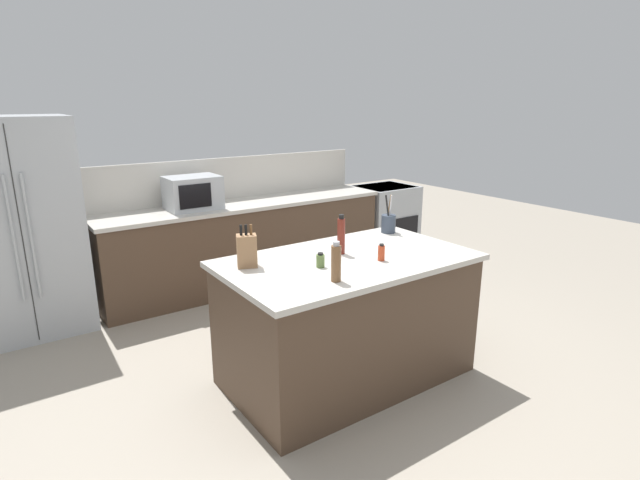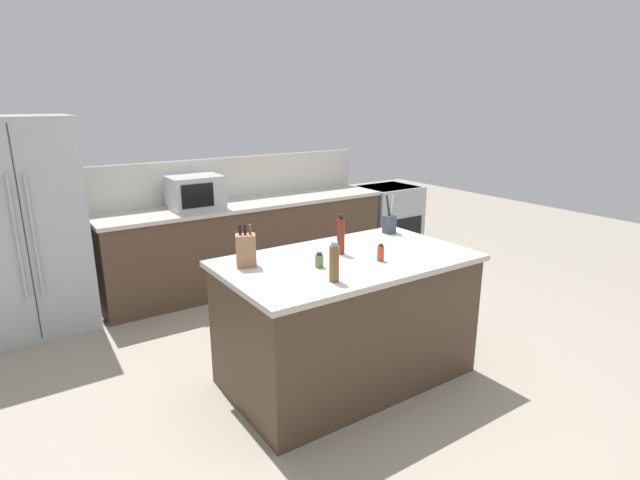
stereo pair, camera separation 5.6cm
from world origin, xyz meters
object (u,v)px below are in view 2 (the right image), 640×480
Objects in this scene: knife_block at (246,250)px; spice_jar_oregano at (319,260)px; utensil_crock at (389,223)px; pepper_grinder at (334,263)px; refrigerator at (22,228)px; range_oven at (387,220)px; spice_jar_paprika at (381,253)px; microwave at (195,192)px; vinegar_bottle at (341,235)px.

knife_block is 2.89× the size of spice_jar_oregano.
pepper_grinder is at bearing -147.03° from utensil_crock.
refrigerator is 2.79m from spice_jar_oregano.
refrigerator reaches higher than range_oven.
range_oven is 3.49m from spice_jar_oregano.
range_oven is 2.87× the size of utensil_crock.
knife_block is at bearing -146.89° from range_oven.
pepper_grinder is (-2.69, -2.53, 0.59)m from range_oven.
refrigerator is 2.06× the size of range_oven.
utensil_crock is at bearing -36.47° from refrigerator.
spice_jar_oregano is at bearing 163.83° from spice_jar_paprika.
utensil_crock is 1.26× the size of pepper_grinder.
spice_jar_oregano is at bearing -89.71° from microwave.
spice_jar_oregano is (0.40, -0.29, -0.07)m from knife_block.
spice_jar_paprika reaches higher than spice_jar_oregano.
microwave reaches higher than knife_block.
knife_block is (-3.01, -1.96, 0.59)m from range_oven.
vinegar_bottle is (1.87, -2.14, 0.13)m from refrigerator.
vinegar_bottle is (0.31, -2.09, -0.03)m from microwave.
range_oven is at bearing 43.22° from pepper_grinder.
microwave is 4.39× the size of spice_jar_paprika.
refrigerator is at bearing 143.53° from utensil_crock.
utensil_crock is at bearing -131.52° from range_oven.
pepper_grinder reaches higher than spice_jar_paprika.
refrigerator reaches higher than spice_jar_paprika.
spice_jar_oregano is 0.45m from spice_jar_paprika.
vinegar_bottle is at bearing 49.71° from pepper_grinder.
microwave is 2.07× the size of pepper_grinder.
microwave is at bearing 98.41° from vinegar_bottle.
microwave is 1.65× the size of utensil_crock.
range_oven is 2.52m from utensil_crock.
spice_jar_oregano is at bearing -139.25° from range_oven.
utensil_crock is 1.10× the size of vinegar_bottle.
refrigerator is at bearing 120.13° from pepper_grinder.
range_oven is at bearing 42.03° from vinegar_bottle.
pepper_grinder is at bearing -136.78° from range_oven.
range_oven is 3.64m from knife_block.
utensil_crock reaches higher than range_oven.
knife_block is 1.14× the size of pepper_grinder.
microwave reaches higher than vinegar_bottle.
range_oven is at bearing -0.00° from microwave.
refrigerator is 15.76× the size of spice_jar_paprika.
knife_block is 0.93m from spice_jar_paprika.
refrigerator is at bearing 179.30° from range_oven.
spice_jar_paprika is at bearing -3.98° from knife_block.
refrigerator reaches higher than vinegar_bottle.
vinegar_bottle is at bearing 28.92° from spice_jar_oregano.
knife_block is at bearing 169.83° from vinegar_bottle.
vinegar_bottle is (0.37, 0.44, 0.02)m from pepper_grinder.
range_oven is 9.16× the size of spice_jar_oregano.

